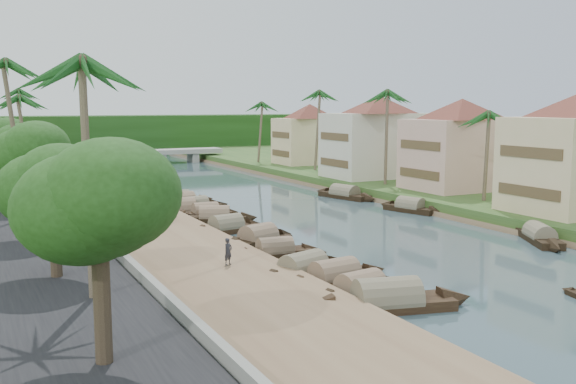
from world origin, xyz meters
name	(u,v)px	position (x,y,z in m)	size (l,w,h in m)	color
ground	(382,241)	(0.00, 0.00, 0.00)	(220.00, 220.00, 0.00)	#354A50
left_bank	(113,212)	(-16.00, 20.00, 0.40)	(10.00, 180.00, 0.80)	brown
right_bank	(417,188)	(19.00, 20.00, 0.60)	(16.00, 180.00, 1.20)	#29491D
road	(13,216)	(-24.50, 20.00, 0.70)	(8.00, 180.00, 1.40)	black
retaining_wall	(65,205)	(-20.20, 20.00, 1.35)	(0.40, 180.00, 1.10)	gray
treeline	(110,135)	(0.00, 100.00, 4.00)	(120.00, 14.00, 8.00)	#17360E
bridge	(144,154)	(0.00, 72.00, 1.72)	(28.00, 4.00, 2.40)	gray
building_mid	(461,143)	(19.99, 14.00, 6.13)	(14.11, 14.11, 9.70)	#D2A395
building_far	(379,136)	(18.99, 28.00, 6.38)	(15.59, 15.59, 10.20)	beige
building_distant	(310,133)	(19.99, 48.00, 5.88)	(12.62, 12.62, 9.20)	beige
sampan_0	(387,302)	(-9.40, -13.86, 0.42)	(9.61, 4.09, 2.45)	black
sampan_1	(360,291)	(-9.54, -11.64, 0.41)	(7.15, 2.78, 2.10)	black
sampan_2	(335,277)	(-9.34, -8.63, 0.41)	(7.97, 2.49, 2.09)	black
sampan_3	(303,270)	(-10.20, -6.44, 0.41)	(8.11, 4.01, 2.16)	black
sampan_4	(275,252)	(-9.62, -1.31, 0.41)	(6.93, 2.31, 1.97)	black
sampan_5	(258,240)	(-9.04, 2.73, 0.42)	(7.37, 3.98, 2.29)	black
sampan_6	(226,228)	(-9.43, 8.18, 0.41)	(7.33, 2.97, 2.15)	black
sampan_7	(215,217)	(-8.58, 13.19, 0.41)	(7.77, 4.48, 2.09)	black
sampan_8	(206,214)	(-8.66, 15.34, 0.41)	(6.63, 2.02, 2.06)	black
sampan_9	(193,207)	(-8.50, 19.41, 0.41)	(8.34, 3.08, 2.09)	black
sampan_10	(179,210)	(-10.18, 18.34, 0.42)	(8.64, 3.05, 2.32)	black
sampan_11	(178,205)	(-9.34, 21.45, 0.42)	(9.21, 2.80, 2.55)	black
sampan_12	(176,199)	(-8.31, 25.50, 0.41)	(8.02, 3.56, 1.93)	black
sampan_13	(166,197)	(-8.91, 27.24, 0.41)	(6.84, 3.29, 1.89)	black
sampan_14	(539,237)	(10.24, -5.79, 0.41)	(5.44, 8.08, 2.06)	black
sampan_15	(411,208)	(10.18, 9.69, 0.41)	(3.57, 7.74, 2.06)	black
sampan_16	(345,194)	(9.34, 20.41, 0.42)	(3.89, 9.24, 2.22)	black
canoe_1	(306,258)	(-8.02, -2.69, 0.10)	(4.58, 2.47, 0.75)	black
canoe_2	(179,217)	(-10.82, 16.47, 0.10)	(5.28, 2.96, 0.79)	black
palm_1	(488,116)	(16.00, 6.05, 9.24)	(3.20, 3.20, 9.77)	brown
palm_2	(387,94)	(15.00, 20.75, 11.43)	(3.20, 3.20, 12.04)	brown
palm_3	(316,94)	(16.00, 38.81, 11.76)	(3.20, 3.20, 12.38)	brown
palm_4	(83,67)	(-23.00, -9.74, 11.87)	(3.20, 3.20, 12.29)	brown
palm_5	(16,66)	(-24.00, 14.40, 13.14)	(3.20, 3.20, 13.60)	brown
palm_6	(26,99)	(-22.00, 31.32, 10.80)	(3.20, 3.20, 11.16)	brown
palm_7	(259,105)	(14.00, 53.81, 10.27)	(3.20, 3.20, 10.83)	brown
palm_8	(20,92)	(-20.50, 59.32, 12.01)	(3.20, 3.20, 12.44)	brown
tree_0	(98,204)	(-24.00, -17.67, 6.91)	(4.65, 4.65, 7.53)	#453827
tree_1	(52,187)	(-24.00, -5.11, 6.06)	(4.70, 4.70, 6.67)	#453827
tree_2	(31,153)	(-24.00, 6.01, 7.04)	(4.38, 4.38, 7.56)	#453827
tree_3	(16,153)	(-24.00, 20.06, 6.17)	(5.37, 5.37, 7.05)	#453827
tree_4	(4,139)	(-24.00, 37.02, 6.50)	(5.03, 5.03, 7.25)	#453827
tree_6	(410,131)	(24.00, 28.07, 6.93)	(4.81, 4.81, 7.81)	#453827
person_near	(228,252)	(-14.31, -4.66, 1.61)	(0.59, 0.39, 1.61)	#292A32
person_far	(112,208)	(-17.22, 14.46, 1.65)	(0.83, 0.64, 1.70)	#372D26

